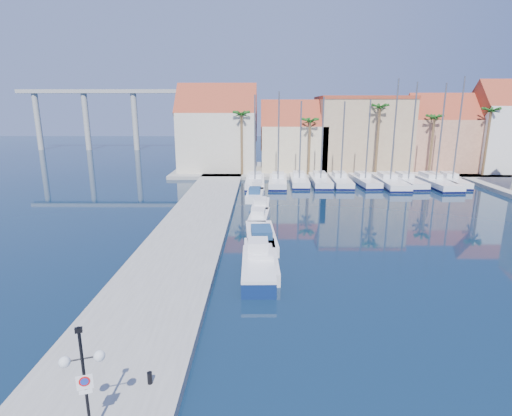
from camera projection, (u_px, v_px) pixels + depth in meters
The scene contains 33 objects.
ground at pixel (325, 326), 19.43m from camera, with size 260.00×260.00×0.00m, color black.
quay_west at pixel (189, 235), 32.56m from camera, with size 6.00×77.00×0.50m, color gray.
shore_north at pixel (340, 170), 65.77m from camera, with size 54.00×16.00×0.50m, color gray.
lamp_post at pixel (83, 367), 11.69m from camera, with size 1.23×0.64×3.77m.
bollard at pixel (150, 378), 14.61m from camera, with size 0.18×0.18×0.46m, color black.
fishing_boat at pixel (258, 266), 24.96m from camera, with size 2.10×5.97×2.08m.
motorboat_west_0 at pixel (260, 259), 26.66m from camera, with size 2.41×6.97×1.40m.
motorboat_west_1 at pixel (261, 237), 31.21m from camera, with size 2.62×7.00×1.40m.
motorboat_west_2 at pixel (259, 217), 36.75m from camera, with size 2.07×5.23×1.40m.
motorboat_west_3 at pixel (261, 206), 41.01m from camera, with size 1.90×5.31×1.40m.
motorboat_west_4 at pixel (255, 194), 46.27m from camera, with size 2.09×5.83×1.40m.
motorboat_west_5 at pixel (257, 187), 50.52m from camera, with size 1.88×5.56×1.40m.
sailboat_0 at pixel (255, 181), 54.13m from camera, with size 2.52×9.48×11.88m.
sailboat_1 at pixel (278, 181), 54.17m from camera, with size 2.84×9.03×12.31m.
sailboat_2 at pixel (299, 180), 54.94m from camera, with size 2.54×8.84×11.12m.
sailboat_3 at pixel (320, 180), 54.83m from camera, with size 2.63×9.18×11.64m.
sailboat_4 at pixel (340, 180), 54.73m from camera, with size 2.70×9.10×11.08m.
sailboat_5 at pixel (364, 180), 54.64m from camera, with size 2.84×8.75×11.30m.
sailboat_6 at pixel (389, 181), 54.06m from camera, with size 2.91×10.61×13.87m.
sailboat_7 at pixel (407, 181), 54.35m from camera, with size 2.91×9.18×13.49m.
sailboat_8 at pixel (433, 181), 54.02m from camera, with size 3.48×11.19×13.32m.
sailboat_9 at pixel (451, 180), 54.48m from camera, with size 2.83×8.85×14.18m.
building_0 at pixel (218, 132), 63.49m from camera, with size 12.30×9.00×13.50m.
building_1 at pixel (293, 140), 63.65m from camera, with size 10.30×8.00×11.00m.
building_2 at pixel (361, 133), 64.25m from camera, with size 14.20×10.20×11.50m.
building_3 at pixel (438, 136), 63.24m from camera, with size 10.30×8.00×12.00m.
building_4 at pixel (500, 129), 61.89m from camera, with size 8.30×8.00×14.00m.
palm_0 at pixel (241, 116), 57.97m from camera, with size 2.60×2.60×10.15m.
palm_1 at pixel (310, 123), 58.08m from camera, with size 2.60×2.60×9.15m.
palm_2 at pixel (380, 109), 57.50m from camera, with size 2.60×2.60×11.15m.
palm_3 at pixel (434, 119), 57.75m from camera, with size 2.60×2.60×9.65m.
palm_4 at pixel (491, 113), 57.43m from camera, with size 2.60×2.60×10.65m.
viaduct at pixel (113, 107), 96.84m from camera, with size 48.00×2.20×14.45m.
Camera 1 is at (-3.15, -17.45, 10.37)m, focal length 28.00 mm.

